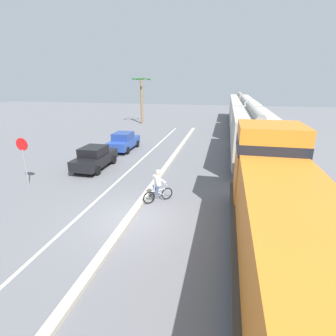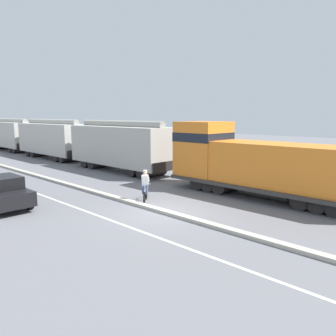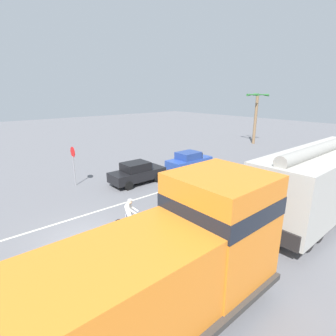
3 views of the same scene
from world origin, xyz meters
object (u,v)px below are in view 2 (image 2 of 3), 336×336
object	(u,v)px
hopper_car_middle	(53,139)
hopper_car_trailing	(10,135)
parked_car_black	(2,192)
cyclist	(145,187)
locomotive	(253,165)
hopper_car_lead	(120,146)

from	to	relation	value
hopper_car_middle	hopper_car_trailing	size ratio (longest dim) A/B	1.00
parked_car_black	cyclist	xyz separation A→B (m)	(5.75, -4.32, 0.00)
locomotive	hopper_car_middle	distance (m)	23.76
parked_car_black	hopper_car_lead	bearing A→B (deg)	22.01
hopper_car_middle	parked_car_black	bearing A→B (deg)	-124.33
hopper_car_trailing	parked_car_black	size ratio (longest dim) A/B	2.52
hopper_car_trailing	parked_car_black	distance (m)	29.74
hopper_car_middle	cyclist	size ratio (longest dim) A/B	6.18
cyclist	hopper_car_middle	bearing A→B (deg)	75.67
locomotive	hopper_car_lead	distance (m)	12.16
hopper_car_middle	parked_car_black	size ratio (longest dim) A/B	2.52
hopper_car_lead	cyclist	size ratio (longest dim) A/B	6.18
hopper_car_middle	cyclist	distance (m)	21.04
locomotive	parked_car_black	world-z (taller)	locomotive
locomotive	hopper_car_middle	bearing A→B (deg)	90.00
locomotive	parked_car_black	bearing A→B (deg)	144.74
hopper_car_lead	hopper_car_middle	size ratio (longest dim) A/B	1.00
hopper_car_lead	parked_car_black	distance (m)	11.87
hopper_car_middle	parked_car_black	world-z (taller)	hopper_car_middle
locomotive	hopper_car_lead	xyz separation A→B (m)	(0.00, 12.16, 0.28)
locomotive	hopper_car_trailing	xyz separation A→B (m)	(0.00, 35.36, 0.28)
parked_car_black	cyclist	size ratio (longest dim) A/B	2.45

